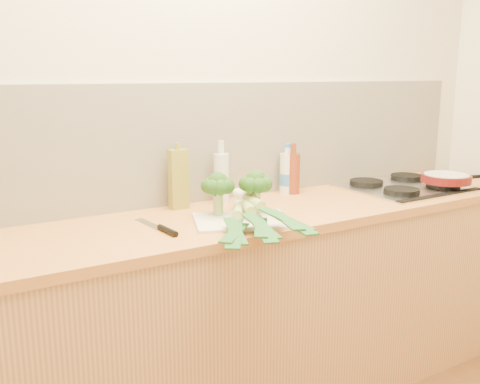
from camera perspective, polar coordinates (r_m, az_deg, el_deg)
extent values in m
plane|color=beige|center=(2.44, -4.31, 8.25)|extent=(3.50, 0.00, 3.50)
cube|color=silver|center=(2.45, -4.15, 5.20)|extent=(3.20, 0.02, 0.54)
cube|color=tan|center=(2.41, -0.67, -13.29)|extent=(3.20, 0.60, 0.86)
cube|color=#D07E3D|center=(2.25, -0.70, -2.93)|extent=(3.20, 0.62, 0.04)
cube|color=silver|center=(2.88, 17.10, 0.44)|extent=(0.58, 0.50, 0.01)
cube|color=black|center=(2.74, 20.66, -0.28)|extent=(0.58, 0.04, 0.01)
cylinder|color=black|center=(2.69, 16.86, 0.06)|extent=(0.17, 0.17, 0.03)
cylinder|color=black|center=(2.92, 20.84, 0.71)|extent=(0.17, 0.17, 0.03)
cylinder|color=black|center=(2.85, 13.32, 0.95)|extent=(0.17, 0.17, 0.03)
cylinder|color=black|center=(3.07, 17.35, 1.51)|extent=(0.17, 0.17, 0.03)
cube|color=silver|center=(2.14, 0.21, -3.07)|extent=(0.45, 0.39, 0.01)
cylinder|color=#88A45F|center=(2.19, -2.34, -1.39)|extent=(0.04, 0.04, 0.08)
sphere|color=#14340E|center=(2.17, -2.36, 1.04)|extent=(0.08, 0.08, 0.08)
sphere|color=#14340E|center=(2.19, -1.47, 0.78)|extent=(0.06, 0.06, 0.06)
sphere|color=#14340E|center=(2.21, -2.18, 0.88)|extent=(0.06, 0.06, 0.06)
sphere|color=#14340E|center=(2.20, -3.02, 0.82)|extent=(0.06, 0.06, 0.06)
sphere|color=#14340E|center=(2.17, -3.38, 0.66)|extent=(0.06, 0.06, 0.06)
sphere|color=#14340E|center=(2.14, -2.96, 0.50)|extent=(0.06, 0.06, 0.06)
sphere|color=#14340E|center=(2.14, -2.07, 0.47)|extent=(0.06, 0.06, 0.06)
sphere|color=#14340E|center=(2.16, -1.41, 0.60)|extent=(0.06, 0.06, 0.06)
cylinder|color=#88A45F|center=(2.22, 1.67, -1.16)|extent=(0.04, 0.04, 0.09)
sphere|color=#14340E|center=(2.20, 1.69, 1.27)|extent=(0.09, 0.09, 0.09)
sphere|color=#14340E|center=(2.22, 2.54, 1.01)|extent=(0.06, 0.06, 0.06)
sphere|color=#14340E|center=(2.24, 1.79, 1.11)|extent=(0.06, 0.06, 0.06)
sphere|color=#14340E|center=(2.23, 0.97, 1.05)|extent=(0.06, 0.06, 0.06)
sphere|color=#14340E|center=(2.20, 0.68, 0.89)|extent=(0.06, 0.06, 0.06)
sphere|color=#14340E|center=(2.17, 1.14, 0.73)|extent=(0.06, 0.06, 0.06)
sphere|color=#14340E|center=(2.17, 2.04, 0.71)|extent=(0.06, 0.06, 0.06)
sphere|color=#14340E|center=(2.19, 2.66, 0.83)|extent=(0.06, 0.06, 0.06)
cylinder|color=white|center=(2.31, -0.09, -1.17)|extent=(0.10, 0.13, 0.04)
cylinder|color=#98AF57|center=(2.18, -0.21, -2.01)|extent=(0.12, 0.15, 0.04)
cube|color=#1A4518|center=(1.88, -0.55, -4.34)|extent=(0.24, 0.25, 0.02)
cube|color=#1A4518|center=(1.86, -0.58, -4.46)|extent=(0.23, 0.31, 0.01)
cube|color=#1A4518|center=(1.89, -0.54, -4.14)|extent=(0.14, 0.28, 0.02)
cylinder|color=white|center=(2.27, 0.45, -0.96)|extent=(0.08, 0.12, 0.04)
cylinder|color=#98AF57|center=(2.15, 0.91, -1.68)|extent=(0.09, 0.14, 0.04)
cube|color=#1A4518|center=(1.88, 2.27, -3.78)|extent=(0.20, 0.28, 0.02)
cube|color=#1A4518|center=(1.86, 2.38, -3.89)|extent=(0.18, 0.33, 0.01)
cube|color=#1A4518|center=(1.89, 2.22, -3.58)|extent=(0.10, 0.28, 0.02)
cylinder|color=white|center=(2.29, 0.22, -0.36)|extent=(0.06, 0.13, 0.04)
cylinder|color=#98AF57|center=(2.17, 1.50, -1.09)|extent=(0.07, 0.16, 0.04)
cube|color=#1A4518|center=(1.90, 5.03, -3.08)|extent=(0.14, 0.30, 0.02)
cube|color=#1A4518|center=(1.88, 5.30, -3.17)|extent=(0.11, 0.34, 0.01)
cube|color=#1A4518|center=(1.91, 4.90, -2.89)|extent=(0.05, 0.28, 0.02)
cube|color=silver|center=(2.14, -9.73, -3.37)|extent=(0.05, 0.19, 0.00)
cylinder|color=black|center=(2.00, -7.72, -4.09)|extent=(0.03, 0.13, 0.02)
cylinder|color=#540F0E|center=(2.92, 21.12, 1.37)|extent=(0.25, 0.25, 0.04)
cylinder|color=beige|center=(2.91, 21.15, 1.77)|extent=(0.22, 0.22, 0.00)
cube|color=black|center=(3.03, 23.79, 1.51)|extent=(0.12, 0.05, 0.02)
cube|color=olive|center=(2.34, -6.58, 1.35)|extent=(0.08, 0.05, 0.26)
cylinder|color=olive|center=(2.32, -6.67, 4.88)|extent=(0.02, 0.02, 0.03)
cylinder|color=silver|center=(2.44, -2.01, 1.46)|extent=(0.07, 0.07, 0.23)
cylinder|color=silver|center=(2.41, -2.04, 4.81)|extent=(0.03, 0.03, 0.06)
cylinder|color=maroon|center=(2.64, 5.70, 1.96)|extent=(0.06, 0.06, 0.20)
cylinder|color=maroon|center=(2.62, 5.75, 4.64)|extent=(0.03, 0.03, 0.05)
cylinder|color=silver|center=(2.65, 5.06, 2.00)|extent=(0.08, 0.08, 0.20)
cylinder|color=silver|center=(2.63, 5.11, 4.45)|extent=(0.03, 0.03, 0.03)
cylinder|color=#326CBB|center=(2.66, 5.05, 1.37)|extent=(0.08, 0.08, 0.06)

